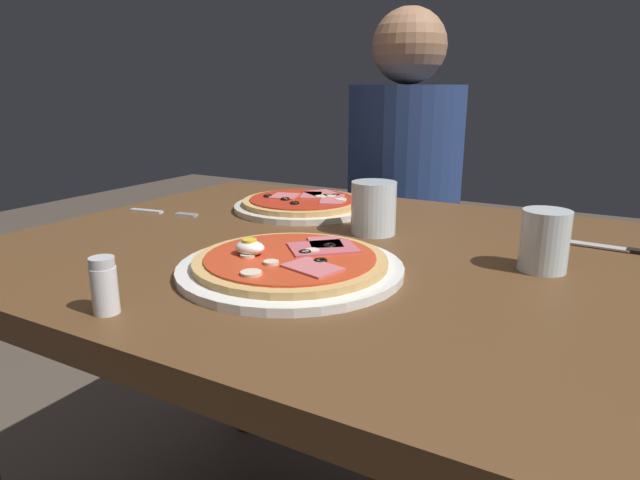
{
  "coord_description": "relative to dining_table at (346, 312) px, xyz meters",
  "views": [
    {
      "loc": [
        0.38,
        -0.76,
        0.97
      ],
      "look_at": [
        -0.01,
        -0.07,
        0.75
      ],
      "focal_mm": 30.61,
      "sensor_mm": 36.0,
      "label": 1
    }
  ],
  "objects": [
    {
      "name": "dining_table",
      "position": [
        0.0,
        0.0,
        0.0
      ],
      "size": [
        1.13,
        0.86,
        0.72
      ],
      "color": "brown",
      "rests_on": "ground"
    },
    {
      "name": "pizza_foreground",
      "position": [
        -0.01,
        -0.15,
        0.12
      ],
      "size": [
        0.32,
        0.32,
        0.05
      ],
      "color": "white",
      "rests_on": "dining_table"
    },
    {
      "name": "pizza_across_left",
      "position": [
        -0.21,
        0.21,
        0.12
      ],
      "size": [
        0.29,
        0.29,
        0.03
      ],
      "color": "silver",
      "rests_on": "dining_table"
    },
    {
      "name": "water_glass_near",
      "position": [
        0.0,
        0.1,
        0.15
      ],
      "size": [
        0.08,
        0.08,
        0.09
      ],
      "color": "silver",
      "rests_on": "dining_table"
    },
    {
      "name": "water_glass_far",
      "position": [
        0.29,
        0.04,
        0.15
      ],
      "size": [
        0.07,
        0.07,
        0.09
      ],
      "color": "silver",
      "rests_on": "dining_table"
    },
    {
      "name": "fork",
      "position": [
        -0.45,
        0.03,
        0.12
      ],
      "size": [
        0.16,
        0.04,
        0.0
      ],
      "color": "silver",
      "rests_on": "dining_table"
    },
    {
      "name": "knife",
      "position": [
        0.4,
        0.2,
        0.12
      ],
      "size": [
        0.2,
        0.03,
        0.01
      ],
      "color": "silver",
      "rests_on": "dining_table"
    },
    {
      "name": "salt_shaker",
      "position": [
        -0.12,
        -0.37,
        0.15
      ],
      "size": [
        0.03,
        0.03,
        0.07
      ],
      "color": "white",
      "rests_on": "dining_table"
    },
    {
      "name": "diner_person",
      "position": [
        -0.17,
        0.7,
        -0.05
      ],
      "size": [
        0.32,
        0.32,
        1.18
      ],
      "rotation": [
        0.0,
        0.0,
        3.14
      ],
      "color": "black",
      "rests_on": "ground"
    }
  ]
}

